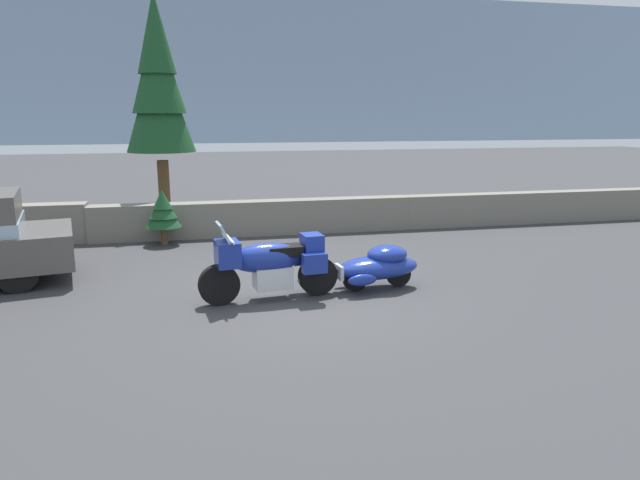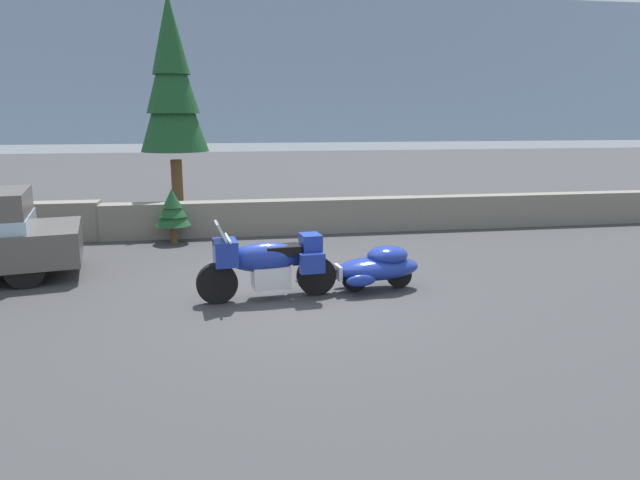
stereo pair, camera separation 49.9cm
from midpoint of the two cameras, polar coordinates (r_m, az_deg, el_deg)
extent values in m
plane|color=#38383A|center=(9.49, -1.38, -5.88)|extent=(80.00, 80.00, 0.00)
cube|color=slate|center=(14.56, -4.47, 2.27)|extent=(8.00, 0.53, 0.87)
cube|color=slate|center=(17.21, 23.15, 2.86)|extent=(8.00, 0.49, 0.87)
cube|color=#7F93AD|center=(104.43, -9.35, 14.91)|extent=(240.00, 80.00, 16.00)
cylinder|color=black|center=(9.28, -8.71, -4.30)|extent=(0.67, 0.21, 0.66)
cylinder|color=black|center=(9.61, 1.12, -3.59)|extent=(0.67, 0.21, 0.66)
cube|color=silver|center=(9.41, -3.41, -3.64)|extent=(0.64, 0.50, 0.36)
ellipsoid|color=navy|center=(9.30, -4.04, -1.73)|extent=(1.24, 0.56, 0.48)
cube|color=navy|center=(9.17, -7.88, -1.24)|extent=(0.41, 0.55, 0.40)
cube|color=#9EB7C6|center=(9.09, -8.25, 0.76)|extent=(0.23, 0.46, 0.34)
cube|color=black|center=(9.34, -2.25, -1.01)|extent=(0.59, 0.42, 0.16)
cube|color=navy|center=(9.44, 0.55, -0.24)|extent=(0.36, 0.43, 0.28)
cube|color=navy|center=(9.21, 0.77, -2.35)|extent=(0.41, 0.20, 0.32)
cube|color=navy|center=(9.77, -0.22, -1.50)|extent=(0.41, 0.20, 0.32)
cylinder|color=silver|center=(9.13, -7.61, 0.18)|extent=(0.11, 0.70, 0.04)
cylinder|color=silver|center=(9.22, -8.45, -2.79)|extent=(0.26, 0.10, 0.54)
cylinder|color=black|center=(9.85, 4.93, -3.90)|extent=(0.45, 0.14, 0.44)
cylinder|color=black|center=(10.16, 9.30, -3.51)|extent=(0.45, 0.14, 0.44)
ellipsoid|color=navy|center=(9.95, 7.17, -2.82)|extent=(1.56, 0.83, 0.40)
ellipsoid|color=navy|center=(9.97, 8.16, -1.52)|extent=(0.77, 0.63, 0.32)
cube|color=silver|center=(9.71, 3.30, -3.24)|extent=(0.09, 0.32, 0.24)
ellipsoid|color=navy|center=(9.54, 5.61, -4.06)|extent=(0.53, 0.19, 0.20)
ellipsoid|color=navy|center=(10.12, 4.30, -3.09)|extent=(0.53, 0.19, 0.20)
cylinder|color=silver|center=(9.62, 1.09, -3.93)|extent=(0.70, 0.12, 0.05)
cylinder|color=black|center=(11.13, -26.21, -2.60)|extent=(0.71, 0.35, 0.68)
cylinder|color=black|center=(12.74, -25.59, -0.79)|extent=(0.71, 0.35, 0.68)
cylinder|color=brown|center=(16.41, -13.16, 4.71)|extent=(0.31, 0.31, 1.77)
cone|color=#194723|center=(16.28, -13.60, 13.50)|extent=(1.82, 1.82, 2.79)
cone|color=#194723|center=(16.32, -13.75, 16.45)|extent=(1.41, 1.41, 2.44)
cone|color=#194723|center=(16.41, -13.91, 19.38)|extent=(1.00, 1.00, 2.10)
cylinder|color=brown|center=(13.91, -13.36, 0.47)|extent=(0.16, 0.16, 0.37)
cone|color=#194723|center=(13.82, -13.46, 2.62)|extent=(0.83, 0.83, 0.59)
cone|color=#194723|center=(13.79, -13.50, 3.35)|extent=(0.64, 0.64, 0.52)
cone|color=#194723|center=(13.76, -13.54, 4.08)|extent=(0.45, 0.45, 0.44)
camera|label=1|loc=(0.25, -88.56, 0.31)|focal=32.12mm
camera|label=2|loc=(0.25, 91.44, -0.31)|focal=32.12mm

